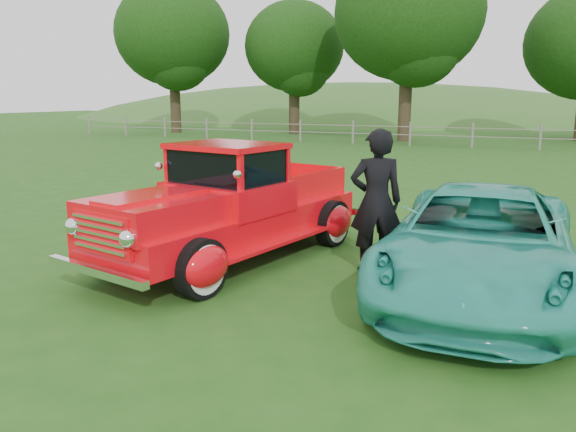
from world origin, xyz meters
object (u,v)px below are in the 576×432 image
at_px(red_pickup, 231,208).
at_px(tree_mid_west, 294,47).
at_px(tree_far_west, 173,34).
at_px(tree_near_west, 409,13).
at_px(teal_sedan, 480,242).
at_px(man, 376,201).

bearing_deg(red_pickup, tree_mid_west, 123.42).
height_order(tree_far_west, tree_near_west, tree_near_west).
distance_m(red_pickup, teal_sedan, 3.62).
bearing_deg(man, tree_far_west, -75.74).
distance_m(tree_mid_west, tree_near_west, 8.63).
relative_size(tree_far_west, man, 4.90).
bearing_deg(tree_mid_west, teal_sedan, -62.00).
bearing_deg(tree_mid_west, tree_far_west, -165.96).
xyz_separation_m(red_pickup, teal_sedan, (3.61, -0.07, -0.13)).
bearing_deg(tree_near_west, man, -78.08).
height_order(tree_mid_west, man, tree_mid_west).
relative_size(tree_mid_west, tree_near_west, 0.81).
xyz_separation_m(tree_near_west, teal_sedan, (6.50, -24.27, -6.13)).
bearing_deg(teal_sedan, tree_near_west, 102.95).
xyz_separation_m(tree_mid_west, teal_sedan, (14.50, -27.27, -4.88)).
relative_size(red_pickup, teal_sedan, 1.09).
relative_size(teal_sedan, man, 2.37).
bearing_deg(tree_far_west, tree_near_west, -3.58).
xyz_separation_m(tree_near_west, red_pickup, (2.88, -24.20, -6.00)).
distance_m(tree_near_west, teal_sedan, 25.86).
height_order(tree_far_west, man, tree_far_west).
distance_m(red_pickup, man, 2.19).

